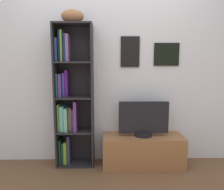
{
  "coord_description": "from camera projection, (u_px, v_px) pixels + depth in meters",
  "views": [
    {
      "loc": [
        0.01,
        -1.89,
        1.33
      ],
      "look_at": [
        0.06,
        0.85,
        0.93
      ],
      "focal_mm": 36.82,
      "sensor_mm": 36.0,
      "label": 1
    }
  ],
  "objects": [
    {
      "name": "back_wall",
      "position": [
        107.0,
        69.0,
        3.01
      ],
      "size": [
        4.8,
        0.08,
        2.47
      ],
      "color": "silver",
      "rests_on": "ground"
    },
    {
      "name": "bookshelf",
      "position": [
        70.0,
        98.0,
        2.91
      ],
      "size": [
        0.47,
        0.29,
        1.78
      ],
      "color": "#262327",
      "rests_on": "ground"
    },
    {
      "name": "football",
      "position": [
        73.0,
        16.0,
        2.73
      ],
      "size": [
        0.29,
        0.19,
        0.16
      ],
      "primitive_type": "ellipsoid",
      "rotation": [
        0.0,
        0.0,
        0.14
      ],
      "color": "#945E3B",
      "rests_on": "bookshelf"
    },
    {
      "name": "tv_stand",
      "position": [
        143.0,
        151.0,
        2.93
      ],
      "size": [
        1.02,
        0.4,
        0.39
      ],
      "color": "#99613A",
      "rests_on": "ground"
    },
    {
      "name": "television",
      "position": [
        144.0,
        119.0,
        2.88
      ],
      "size": [
        0.62,
        0.22,
        0.44
      ],
      "color": "black",
      "rests_on": "tv_stand"
    }
  ]
}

